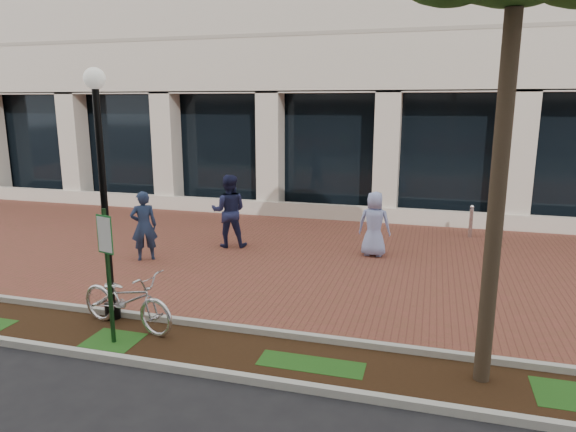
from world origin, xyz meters
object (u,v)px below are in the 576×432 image
(pedestrian_left, at_px, (144,226))
(pedestrian_mid, at_px, (229,211))
(locked_bicycle, at_px, (127,299))
(lamppost, at_px, (103,183))
(parking_sign, at_px, (107,259))
(bollard, at_px, (471,221))
(pedestrian_right, at_px, (374,224))

(pedestrian_left, xyz_separation_m, pedestrian_mid, (1.55, 1.72, 0.12))
(locked_bicycle, bearing_deg, lamppost, 73.20)
(parking_sign, xyz_separation_m, bollard, (6.02, 8.72, -0.95))
(parking_sign, relative_size, bollard, 2.32)
(lamppost, xyz_separation_m, pedestrian_left, (-1.33, 3.33, -1.62))
(lamppost, distance_m, pedestrian_mid, 5.28)
(locked_bicycle, bearing_deg, pedestrian_mid, 15.53)
(parking_sign, relative_size, locked_bicycle, 1.12)
(lamppost, xyz_separation_m, pedestrian_mid, (0.22, 5.06, -1.50))
(locked_bicycle, bearing_deg, pedestrian_left, 39.45)
(pedestrian_left, bearing_deg, pedestrian_mid, -166.50)
(lamppost, bearing_deg, locked_bicycle, -29.35)
(pedestrian_right, bearing_deg, pedestrian_mid, 5.18)
(lamppost, relative_size, bollard, 4.55)
(lamppost, height_order, locked_bicycle, lamppost)
(pedestrian_mid, xyz_separation_m, bollard, (6.39, 2.80, -0.50))
(lamppost, relative_size, pedestrian_right, 2.64)
(pedestrian_mid, bearing_deg, parking_sign, 78.24)
(bollard, bearing_deg, locked_bicycle, -126.92)
(locked_bicycle, relative_size, pedestrian_right, 1.21)
(parking_sign, xyz_separation_m, locked_bicycle, (-0.09, 0.59, -0.92))
(parking_sign, bearing_deg, pedestrian_mid, 109.50)
(parking_sign, height_order, pedestrian_mid, parking_sign)
(locked_bicycle, bearing_deg, pedestrian_right, -20.60)
(locked_bicycle, xyz_separation_m, pedestrian_left, (-1.83, 3.61, 0.34))
(parking_sign, distance_m, lamppost, 1.48)
(lamppost, xyz_separation_m, locked_bicycle, (0.50, -0.28, -1.96))
(locked_bicycle, height_order, pedestrian_mid, pedestrian_mid)
(parking_sign, height_order, locked_bicycle, parking_sign)
(parking_sign, bearing_deg, bollard, 71.30)
(lamppost, bearing_deg, pedestrian_right, 51.92)
(lamppost, distance_m, pedestrian_right, 6.87)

